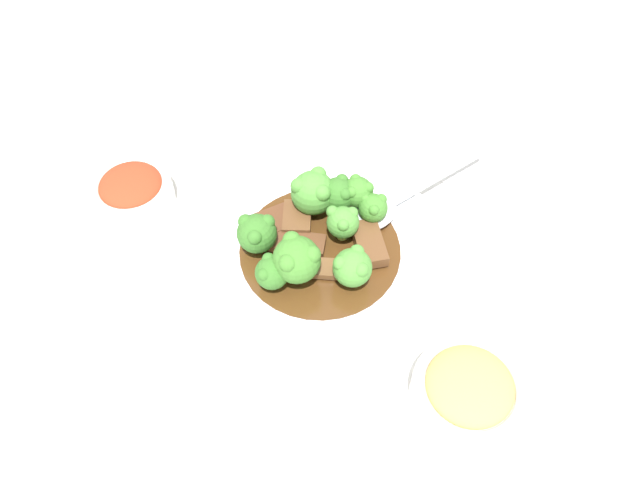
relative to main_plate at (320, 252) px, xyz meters
The scene contains 21 objects.
ground_plane 0.01m from the main_plate, ahead, with size 4.00×4.00×0.00m, color white.
main_plate is the anchor object (origin of this frame).
beef_strip_0 0.04m from the main_plate, 142.00° to the left, with size 0.05×0.04×0.01m.
beef_strip_1 0.05m from the main_plate, 22.84° to the right, with size 0.05×0.06×0.01m.
beef_strip_2 0.03m from the main_plate, 24.52° to the left, with size 0.07×0.05×0.01m.
beef_strip_3 0.06m from the main_plate, 148.72° to the right, with size 0.07×0.07×0.02m.
beef_strip_4 0.07m from the main_plate, ahead, with size 0.06×0.07×0.01m.
broccoli_floret_0 0.05m from the main_plate, 117.90° to the right, with size 0.04×0.04×0.05m.
broccoli_floret_1 0.07m from the main_plate, 50.73° to the right, with size 0.05×0.05×0.06m.
broccoli_floret_2 0.08m from the main_plate, 75.19° to the left, with size 0.04×0.04×0.04m.
broccoli_floret_3 0.08m from the main_plate, 31.75° to the left, with size 0.05×0.05×0.05m.
broccoli_floret_4 0.07m from the main_plate, 79.34° to the right, with size 0.04×0.04×0.05m.
broccoli_floret_5 0.07m from the main_plate, 90.25° to the left, with size 0.05×0.05×0.06m.
broccoli_floret_6 0.08m from the main_plate, 116.30° to the right, with size 0.04×0.04×0.04m.
broccoli_floret_7 0.07m from the main_plate, 159.29° to the left, with size 0.04×0.04×0.05m.
broccoli_floret_8 0.09m from the main_plate, 95.85° to the right, with size 0.04×0.04×0.05m.
serving_spoon 0.10m from the main_plate, 113.53° to the right, with size 0.11×0.21×0.01m.
side_bowl_kimchi 0.25m from the main_plate, 11.72° to the left, with size 0.10×0.10×0.05m.
side_bowl_appetizer 0.24m from the main_plate, 160.22° to the left, with size 0.11×0.11×0.05m.
sauce_dish 0.23m from the main_plate, 77.23° to the right, with size 0.07×0.07×0.01m.
paper_napkin 0.25m from the main_plate, 118.29° to the right, with size 0.13×0.10×0.01m.
Camera 1 is at (-0.23, 0.37, 0.63)m, focal length 35.00 mm.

